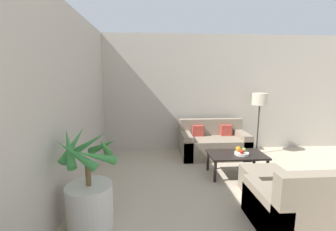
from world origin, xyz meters
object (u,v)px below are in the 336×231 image
apple_red (242,152)px  ottoman (264,181)px  armchair (297,210)px  floor_lamp (260,102)px  coffee_table (237,156)px  apple_green (244,150)px  fruit_bowl (242,153)px  orange_fruit (238,149)px  potted_palm (90,195)px  sofa_loveseat (213,144)px

apple_red → ottoman: (0.13, -0.54, -0.28)m
apple_red → armchair: 1.40m
floor_lamp → coffee_table: (-0.90, -1.10, -0.84)m
apple_red → apple_green: apple_green is taller
apple_green → ottoman: (0.05, -0.64, -0.28)m
fruit_bowl → armchair: (0.06, -1.45, -0.16)m
floor_lamp → orange_fruit: size_ratio=15.17×
floor_lamp → apple_red: 1.65m
potted_palm → ottoman: (2.39, 0.58, -0.20)m
orange_fruit → armchair: (0.10, -1.50, -0.22)m
sofa_loveseat → orange_fruit: (0.17, -1.00, 0.21)m
potted_palm → ottoman: bearing=13.7°
coffee_table → armchair: (0.13, -1.50, -0.09)m
armchair → apple_red: bearing=93.6°
floor_lamp → apple_red: (-0.86, -1.22, -0.71)m
floor_lamp → orange_fruit: floor_lamp is taller
fruit_bowl → sofa_loveseat: bearing=101.2°
ottoman → fruit_bowl: bearing=99.8°
orange_fruit → floor_lamp: bearing=51.4°
apple_red → apple_green: (0.08, 0.10, 0.00)m
fruit_bowl → ottoman: size_ratio=0.42×
potted_palm → apple_green: (2.34, 1.23, 0.08)m
floor_lamp → ottoman: bearing=-112.4°
sofa_loveseat → floor_lamp: floor_lamp is taller
fruit_bowl → apple_red: bearing=-111.6°
orange_fruit → potted_palm: bearing=-150.9°
coffee_table → orange_fruit: 0.14m
ottoman → sofa_loveseat: bearing=100.7°
potted_palm → coffee_table: size_ratio=1.21×
sofa_loveseat → coffee_table: sofa_loveseat is taller
coffee_table → apple_red: bearing=-71.4°
coffee_table → fruit_bowl: bearing=-36.4°
potted_palm → floor_lamp: size_ratio=0.86×
orange_fruit → armchair: size_ratio=0.10×
fruit_bowl → apple_red: 0.09m
apple_red → armchair: (0.09, -1.38, -0.22)m
fruit_bowl → ottoman: bearing=-80.2°
fruit_bowl → orange_fruit: 0.09m
floor_lamp → coffee_table: size_ratio=1.41×
coffee_table → ottoman: size_ratio=1.66×
apple_green → ottoman: apple_green is taller
armchair → orange_fruit: bearing=93.8°
fruit_bowl → ottoman: (0.11, -0.61, -0.23)m
apple_green → armchair: bearing=-89.7°
floor_lamp → apple_green: size_ratio=18.64×
coffee_table → floor_lamp: bearing=50.6°
potted_palm → apple_green: size_ratio=15.99×
floor_lamp → ottoman: (-0.73, -1.76, -0.99)m
armchair → ottoman: size_ratio=1.47×
coffee_table → fruit_bowl: fruit_bowl is taller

